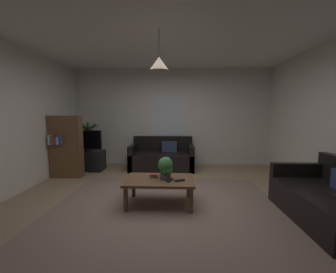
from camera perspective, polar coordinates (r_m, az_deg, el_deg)
The scene contains 19 objects.
floor at distance 3.61m, azimuth -0.20°, elevation -17.54°, with size 5.43×5.18×0.02m, color #9E8466.
rug at distance 3.42m, azimuth -0.36°, elevation -18.69°, with size 3.53×2.85×0.01m, color gray.
wall_back at distance 5.92m, azimuth 0.91°, elevation 5.29°, with size 5.55×0.06×2.68m, color silver.
wall_left at distance 4.38m, azimuth -39.02°, elevation 3.49°, with size 0.06×5.18×2.68m, color silver.
ceiling at distance 3.52m, azimuth -0.22°, elevation 26.96°, with size 5.43×5.18×0.02m, color white.
window_pane at distance 5.89m, azimuth 0.32°, elevation 5.54°, with size 1.04×0.01×1.10m, color white.
couch_under_window at distance 5.51m, azimuth -1.61°, elevation -5.98°, with size 1.63×0.90×0.82m.
couch_right_side at distance 3.62m, azimuth 38.07°, elevation -14.01°, with size 0.90×1.48×0.82m.
coffee_table at distance 3.38m, azimuth -2.30°, elevation -12.53°, with size 1.08×0.68×0.42m.
book_on_table_0 at distance 3.45m, azimuth -3.99°, elevation -10.82°, with size 0.12×0.11×0.03m, color #387247.
book_on_table_1 at distance 3.43m, azimuth -3.96°, elevation -10.46°, with size 0.11×0.08×0.03m, color #B22D2D.
remote_on_table_0 at distance 3.26m, azimuth 3.21°, elevation -11.90°, with size 0.05×0.16×0.02m, color black.
remote_on_table_1 at distance 3.27m, azimuth 0.49°, elevation -11.86°, with size 0.05×0.16×0.02m, color black.
potted_plant_on_table at distance 3.31m, azimuth -0.62°, elevation -8.20°, with size 0.23×0.23×0.36m.
tv_stand at distance 5.76m, azimuth -21.52°, elevation -6.13°, with size 0.90×0.44×0.50m, color black.
tv at distance 5.65m, azimuth -21.82°, elevation -1.01°, with size 0.85×0.16×0.53m.
potted_palm_corner at distance 6.25m, azimuth -21.06°, elevation -1.56°, with size 0.82×0.82×1.36m.
bookshelf_corner at distance 5.24m, azimuth -26.16°, elevation -2.47°, with size 0.70×0.31×1.40m.
pendant_lamp at distance 3.28m, azimuth -2.45°, elevation 19.30°, with size 0.29×0.29×0.59m.
Camera 1 is at (0.15, -3.29, 1.45)m, focal length 22.28 mm.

